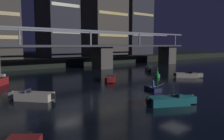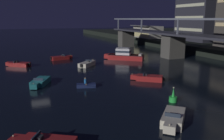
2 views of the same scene
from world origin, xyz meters
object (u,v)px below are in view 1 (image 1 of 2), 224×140
(tower_east_low, at_px, (133,6))
(tower_east_tall, at_px, (104,5))
(speedboat_near_center, at_px, (188,75))
(speedboat_far_left, at_px, (33,96))
(speedboat_mid_center, at_px, (150,70))
(speedboat_far_right, at_px, (111,78))
(dinghy_with_paddler, at_px, (153,88))
(channel_buoy, at_px, (157,75))
(speedboat_far_center, at_px, (170,101))
(river_bridge, at_px, (54,53))

(tower_east_low, bearing_deg, tower_east_tall, -164.20)
(speedboat_near_center, height_order, speedboat_far_left, same)
(tower_east_low, height_order, speedboat_far_left, tower_east_low)
(speedboat_near_center, height_order, speedboat_mid_center, same)
(tower_east_tall, distance_m, speedboat_mid_center, 35.56)
(speedboat_far_left, bearing_deg, tower_east_low, 39.10)
(speedboat_far_right, height_order, dinghy_with_paddler, dinghy_with_paddler)
(speedboat_far_left, bearing_deg, channel_buoy, 7.34)
(tower_east_tall, relative_size, speedboat_far_center, 7.18)
(tower_east_low, bearing_deg, speedboat_far_right, -135.78)
(speedboat_far_center, bearing_deg, tower_east_tall, 62.20)
(dinghy_with_paddler, bearing_deg, tower_east_low, 50.42)
(tower_east_tall, bearing_deg, speedboat_mid_center, -104.12)
(river_bridge, height_order, channel_buoy, river_bridge)
(speedboat_far_center, bearing_deg, speedboat_mid_center, 47.54)
(speedboat_mid_center, height_order, dinghy_with_paddler, dinghy_with_paddler)
(river_bridge, relative_size, speedboat_far_right, 17.76)
(tower_east_low, height_order, speedboat_near_center, tower_east_low)
(tower_east_low, xyz_separation_m, speedboat_far_left, (-54.40, -44.21, -21.56))
(dinghy_with_paddler, bearing_deg, speedboat_mid_center, 44.32)
(speedboat_far_right, bearing_deg, speedboat_far_left, -159.78)
(speedboat_far_center, xyz_separation_m, speedboat_far_right, (3.90, 15.50, 0.00))
(tower_east_low, distance_m, speedboat_far_left, 73.34)
(speedboat_far_left, height_order, dinghy_with_paddler, dinghy_with_paddler)
(channel_buoy, height_order, dinghy_with_paddler, channel_buoy)
(tower_east_low, bearing_deg, speedboat_far_left, -140.90)
(tower_east_low, relative_size, speedboat_far_right, 8.56)
(speedboat_near_center, bearing_deg, speedboat_far_center, -150.69)
(tower_east_tall, relative_size, channel_buoy, 20.29)
(tower_east_tall, bearing_deg, dinghy_with_paddler, -117.16)
(tower_east_tall, bearing_deg, speedboat_far_center, -117.80)
(speedboat_near_center, xyz_separation_m, speedboat_far_right, (-13.65, 5.64, 0.00))
(speedboat_far_right, xyz_separation_m, dinghy_with_paddler, (-0.25, -9.75, -0.14))
(tower_east_tall, xyz_separation_m, channel_buoy, (-12.94, -36.11, -19.42))
(speedboat_near_center, xyz_separation_m, speedboat_mid_center, (1.21, 10.64, 0.00))
(tower_east_low, xyz_separation_m, speedboat_near_center, (-26.32, -44.53, -21.56))
(speedboat_far_right, bearing_deg, dinghy_with_paddler, -91.46)
(tower_east_tall, relative_size, speedboat_mid_center, 7.63)
(river_bridge, bearing_deg, speedboat_far_center, -91.17)
(river_bridge, height_order, dinghy_with_paddler, river_bridge)
(speedboat_mid_center, distance_m, dinghy_with_paddler, 21.11)
(river_bridge, xyz_separation_m, tower_east_low, (43.21, 22.34, 17.79))
(river_bridge, xyz_separation_m, dinghy_with_paddler, (3.00, -26.30, -3.90))
(speedboat_far_right, distance_m, dinghy_with_paddler, 9.75)
(speedboat_mid_center, xyz_separation_m, speedboat_far_left, (-29.29, -10.31, 0.00))
(speedboat_near_center, xyz_separation_m, speedboat_far_left, (-28.08, 0.33, 0.00))
(speedboat_near_center, relative_size, speedboat_far_center, 0.89)
(tower_east_low, relative_size, speedboat_near_center, 9.02)
(river_bridge, distance_m, speedboat_far_right, 17.28)
(tower_east_tall, height_order, speedboat_far_left, tower_east_tall)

